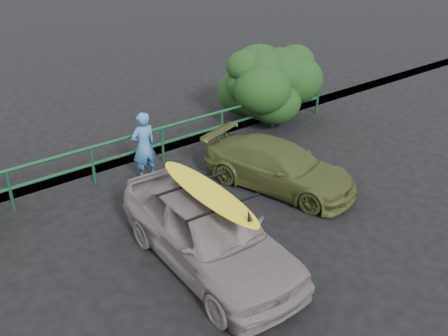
# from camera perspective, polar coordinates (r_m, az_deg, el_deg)

# --- Properties ---
(ground) EXTENTS (80.00, 80.00, 0.00)m
(ground) POSITION_cam_1_polar(r_m,az_deg,el_deg) (9.76, 3.61, -11.52)
(ground) COLOR black
(guardrail) EXTENTS (14.00, 0.08, 1.04)m
(guardrail) POSITION_cam_1_polar(r_m,az_deg,el_deg) (13.06, -10.77, 1.53)
(guardrail) COLOR #144828
(guardrail) RESTS_ON ground
(shrub_right) EXTENTS (3.20, 2.40, 2.24)m
(shrub_right) POSITION_cam_1_polar(r_m,az_deg,el_deg) (15.83, 4.49, 8.98)
(shrub_right) COLOR #193B15
(shrub_right) RESTS_ON ground
(sedan) EXTENTS (1.94, 4.51, 1.52)m
(sedan) POSITION_cam_1_polar(r_m,az_deg,el_deg) (9.46, -1.80, -7.18)
(sedan) COLOR slate
(sedan) RESTS_ON ground
(olive_vehicle) EXTENTS (2.64, 4.16, 1.12)m
(olive_vehicle) POSITION_cam_1_polar(r_m,az_deg,el_deg) (12.22, 6.32, 0.20)
(olive_vehicle) COLOR #424920
(olive_vehicle) RESTS_ON ground
(man) EXTENTS (0.66, 0.44, 1.78)m
(man) POSITION_cam_1_polar(r_m,az_deg,el_deg) (12.57, -9.14, 2.48)
(man) COLOR teal
(man) RESTS_ON ground
(roof_rack) EXTENTS (1.57, 1.13, 0.05)m
(roof_rack) POSITION_cam_1_polar(r_m,az_deg,el_deg) (9.03, -1.87, -3.09)
(roof_rack) COLOR black
(roof_rack) RESTS_ON sedan
(surfboard) EXTENTS (0.71, 2.95, 0.09)m
(surfboard) POSITION_cam_1_polar(r_m,az_deg,el_deg) (9.00, -1.88, -2.71)
(surfboard) COLOR yellow
(surfboard) RESTS_ON roof_rack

